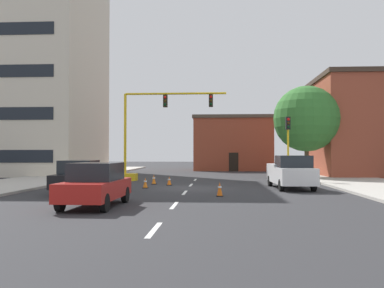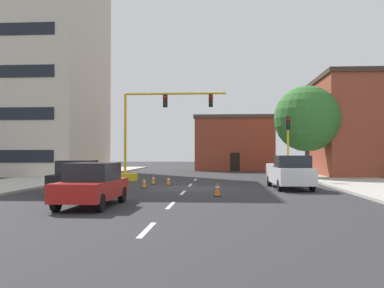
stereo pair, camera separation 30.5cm
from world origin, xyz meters
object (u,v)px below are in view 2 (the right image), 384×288
(traffic_signal_gantry, at_px, (139,152))
(tree_right_mid, at_px, (307,119))
(pickup_truck_white, at_px, (289,172))
(sedan_red_mid_left, at_px, (92,184))
(traffic_cone_roadside_a, at_px, (217,189))
(traffic_cone_roadside_d, at_px, (144,183))
(traffic_light_pole_right, at_px, (288,134))
(sedan_black_near_left, at_px, (77,176))
(traffic_cone_roadside_b, at_px, (169,181))
(traffic_cone_roadside_c, at_px, (153,179))

(traffic_signal_gantry, relative_size, tree_right_mid, 1.12)
(pickup_truck_white, relative_size, sedan_red_mid_left, 1.21)
(tree_right_mid, relative_size, sedan_red_mid_left, 1.73)
(traffic_signal_gantry, bearing_deg, traffic_cone_roadside_a, -61.95)
(traffic_signal_gantry, height_order, sedan_red_mid_left, traffic_signal_gantry)
(tree_right_mid, distance_m, traffic_cone_roadside_d, 16.74)
(traffic_signal_gantry, xyz_separation_m, traffic_light_pole_right, (11.25, -1.23, 1.30))
(sedan_black_near_left, relative_size, traffic_cone_roadside_d, 7.10)
(traffic_light_pole_right, xyz_separation_m, sedan_black_near_left, (-12.61, -8.96, -2.64))
(traffic_signal_gantry, xyz_separation_m, traffic_cone_roadside_b, (2.88, -4.63, -1.93))
(sedan_black_near_left, bearing_deg, traffic_light_pole_right, 35.40)
(traffic_signal_gantry, distance_m, sedan_red_mid_left, 15.98)
(sedan_black_near_left, bearing_deg, sedan_red_mid_left, -65.47)
(pickup_truck_white, relative_size, sedan_black_near_left, 1.19)
(traffic_cone_roadside_b, relative_size, traffic_cone_roadside_d, 0.93)
(tree_right_mid, relative_size, traffic_cone_roadside_b, 13.02)
(traffic_signal_gantry, height_order, sedan_black_near_left, traffic_signal_gantry)
(traffic_signal_gantry, bearing_deg, sedan_black_near_left, -97.64)
(traffic_signal_gantry, height_order, traffic_cone_roadside_d, traffic_signal_gantry)
(traffic_signal_gantry, bearing_deg, sedan_red_mid_left, -85.59)
(traffic_light_pole_right, height_order, sedan_red_mid_left, traffic_light_pole_right)
(traffic_light_pole_right, distance_m, pickup_truck_white, 6.24)
(traffic_cone_roadside_a, height_order, traffic_cone_roadside_d, traffic_cone_roadside_a)
(sedan_red_mid_left, bearing_deg, traffic_signal_gantry, 94.41)
(sedan_black_near_left, distance_m, traffic_cone_roadside_c, 7.18)
(pickup_truck_white, height_order, traffic_cone_roadside_a, pickup_truck_white)
(traffic_light_pole_right, xyz_separation_m, pickup_truck_white, (-0.81, -5.64, -2.55))
(tree_right_mid, bearing_deg, traffic_light_pole_right, -115.53)
(tree_right_mid, distance_m, traffic_cone_roadside_a, 17.69)
(traffic_signal_gantry, bearing_deg, tree_right_mid, 15.38)
(traffic_light_pole_right, relative_size, tree_right_mid, 0.61)
(sedan_black_near_left, height_order, traffic_cone_roadside_a, sedan_black_near_left)
(traffic_signal_gantry, xyz_separation_m, traffic_cone_roadside_a, (6.18, -11.59, -1.88))
(traffic_signal_gantry, relative_size, traffic_cone_roadside_a, 12.29)
(traffic_light_pole_right, xyz_separation_m, traffic_cone_roadside_b, (-8.36, -3.40, -3.23))
(tree_right_mid, height_order, traffic_cone_roadside_a, tree_right_mid)
(sedan_red_mid_left, bearing_deg, sedan_black_near_left, 114.53)
(pickup_truck_white, distance_m, traffic_cone_roadside_b, 7.91)
(pickup_truck_white, xyz_separation_m, sedan_red_mid_left, (-9.21, -9.00, -0.09))
(traffic_cone_roadside_c, bearing_deg, traffic_light_pole_right, 14.74)
(traffic_signal_gantry, relative_size, traffic_cone_roadside_b, 14.55)
(sedan_red_mid_left, xyz_separation_m, traffic_cone_roadside_a, (4.95, 4.28, -0.54))
(traffic_cone_roadside_a, height_order, traffic_cone_roadside_b, traffic_cone_roadside_a)
(sedan_black_near_left, xyz_separation_m, traffic_cone_roadside_d, (3.06, 3.21, -0.57))
(traffic_cone_roadside_a, relative_size, traffic_cone_roadside_d, 1.10)
(traffic_cone_roadside_b, distance_m, traffic_cone_roadside_c, 1.46)
(traffic_light_pole_right, height_order, traffic_cone_roadside_c, traffic_light_pole_right)
(traffic_cone_roadside_b, height_order, traffic_cone_roadside_c, traffic_cone_roadside_c)
(traffic_light_pole_right, xyz_separation_m, tree_right_mid, (2.38, 4.98, 1.52))
(traffic_cone_roadside_a, bearing_deg, pickup_truck_white, 47.93)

